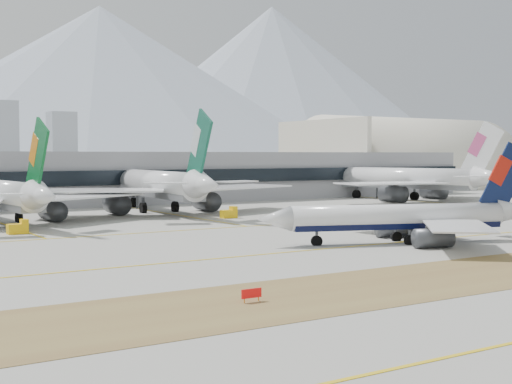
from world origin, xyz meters
TOP-DOWN VIEW (x-y plane):
  - ground at (0.00, 0.00)m, footprint 3000.00×3000.00m
  - taxiing_airliner at (18.78, -6.05)m, footprint 47.58×40.36m
  - widebody_eva at (-28.79, 61.67)m, footprint 59.45×58.31m
  - widebody_cathay at (10.49, 69.85)m, footprint 68.04×66.75m
  - widebody_china_air at (94.95, 70.39)m, footprint 65.83×65.49m
  - terminal at (0.00, 114.84)m, footprint 280.00×43.10m
  - hangar at (154.56, 135.00)m, footprint 91.00×60.00m
  - hold_sign_left at (-27.15, -32.00)m, footprint 2.20×0.15m
  - gse_c at (17.10, 47.98)m, footprint 3.55×2.00m
  - gse_b at (-30.90, 40.64)m, footprint 3.55×2.00m

SIDE VIEW (x-z plane):
  - ground at x=0.00m, z-range 0.00..0.00m
  - hangar at x=154.56m, z-range -29.86..30.14m
  - hold_sign_left at x=-27.15m, z-range 0.20..1.55m
  - gse_c at x=17.10m, z-range -0.25..2.35m
  - gse_b at x=-30.90m, z-range -0.25..2.35m
  - taxiing_airliner at x=18.78m, z-range -4.27..12.24m
  - widebody_eva at x=-28.79m, z-range -4.97..16.27m
  - widebody_china_air at x=94.95m, z-range -5.63..18.41m
  - widebody_cathay at x=10.49m, z-range -5.69..18.62m
  - terminal at x=0.00m, z-range 0.00..15.00m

